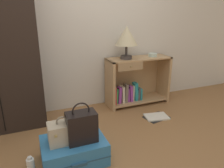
# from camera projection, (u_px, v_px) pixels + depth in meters

# --- Properties ---
(ground_plane) EXTENTS (9.00, 9.00, 0.00)m
(ground_plane) POSITION_uv_depth(u_px,v_px,m) (124.00, 161.00, 2.14)
(ground_plane) COLOR olive
(back_wall) EXTENTS (6.40, 0.10, 2.60)m
(back_wall) POSITION_uv_depth(u_px,v_px,m) (81.00, 21.00, 3.04)
(back_wall) COLOR silver
(back_wall) RESTS_ON ground_plane
(bookshelf) EXTENTS (1.00, 0.37, 0.75)m
(bookshelf) POSITION_uv_depth(u_px,v_px,m) (135.00, 82.00, 3.41)
(bookshelf) COLOR tan
(bookshelf) RESTS_ON ground_plane
(table_lamp) EXTENTS (0.33, 0.33, 0.48)m
(table_lamp) POSITION_uv_depth(u_px,v_px,m) (127.00, 37.00, 3.08)
(table_lamp) COLOR #3D3838
(table_lamp) RESTS_ON bookshelf
(bowl) EXTENTS (0.14, 0.14, 0.05)m
(bowl) POSITION_uv_depth(u_px,v_px,m) (153.00, 55.00, 3.35)
(bowl) COLOR silver
(bowl) RESTS_ON bookshelf
(suitcase_large) EXTENTS (0.62, 0.47, 0.23)m
(suitcase_large) POSITION_uv_depth(u_px,v_px,m) (74.00, 150.00, 2.11)
(suitcase_large) COLOR teal
(suitcase_large) RESTS_ON ground_plane
(train_case) EXTENTS (0.26, 0.19, 0.27)m
(train_case) POSITION_uv_depth(u_px,v_px,m) (62.00, 133.00, 2.01)
(train_case) COLOR #B7A88E
(train_case) RESTS_ON suitcase_large
(handbag) EXTENTS (0.28, 0.17, 0.40)m
(handbag) POSITION_uv_depth(u_px,v_px,m) (82.00, 127.00, 2.01)
(handbag) COLOR black
(handbag) RESTS_ON suitcase_large
(bottle) EXTENTS (0.07, 0.07, 0.17)m
(bottle) POSITION_uv_depth(u_px,v_px,m) (31.00, 166.00, 1.95)
(bottle) COLOR white
(bottle) RESTS_ON ground_plane
(open_book_on_floor) EXTENTS (0.38, 0.30, 0.02)m
(open_book_on_floor) POSITION_uv_depth(u_px,v_px,m) (156.00, 117.00, 3.02)
(open_book_on_floor) COLOR white
(open_book_on_floor) RESTS_ON ground_plane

